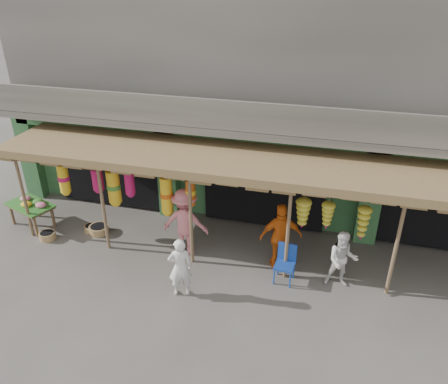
% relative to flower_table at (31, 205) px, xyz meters
% --- Properties ---
extents(ground, '(80.00, 80.00, 0.00)m').
position_rel_flower_table_xyz_m(ground, '(6.78, -0.30, -0.70)').
color(ground, '#514C47').
rests_on(ground, ground).
extents(building, '(16.40, 6.80, 7.00)m').
position_rel_flower_table_xyz_m(building, '(6.78, 4.56, 2.67)').
color(building, gray).
rests_on(building, ground).
extents(awning, '(14.00, 2.70, 2.79)m').
position_rel_flower_table_xyz_m(awning, '(6.63, 0.50, 1.87)').
color(awning, brown).
rests_on(awning, ground).
extents(flower_table, '(1.66, 1.30, 0.87)m').
position_rel_flower_table_xyz_m(flower_table, '(0.00, 0.00, 0.00)').
color(flower_table, brown).
rests_on(flower_table, ground).
extents(blue_chair, '(0.52, 0.53, 1.00)m').
position_rel_flower_table_xyz_m(blue_chair, '(7.79, -0.60, -0.14)').
color(blue_chair, '#173B97').
rests_on(blue_chair, ground).
extents(basket_left, '(0.51, 0.51, 0.18)m').
position_rel_flower_table_xyz_m(basket_left, '(1.86, 0.16, -0.61)').
color(basket_left, olive).
rests_on(basket_left, ground).
extents(basket_mid, '(0.66, 0.66, 0.22)m').
position_rel_flower_table_xyz_m(basket_mid, '(2.11, 0.13, -0.59)').
color(basket_mid, olive).
rests_on(basket_mid, ground).
extents(basket_right, '(0.56, 0.56, 0.21)m').
position_rel_flower_table_xyz_m(basket_right, '(0.82, -0.56, -0.60)').
color(basket_right, olive).
rests_on(basket_right, ground).
extents(person_front, '(0.68, 0.57, 1.57)m').
position_rel_flower_table_xyz_m(person_front, '(5.44, -1.80, 0.08)').
color(person_front, silver).
rests_on(person_front, ground).
extents(person_right, '(0.81, 0.67, 1.54)m').
position_rel_flower_table_xyz_m(person_right, '(9.15, -0.47, 0.06)').
color(person_right, silver).
rests_on(person_right, ground).
extents(person_vendor, '(1.19, 0.78, 1.87)m').
position_rel_flower_table_xyz_m(person_vendor, '(7.58, -0.11, 0.23)').
color(person_vendor, orange).
rests_on(person_vendor, ground).
extents(person_shopper, '(1.30, 0.81, 1.94)m').
position_rel_flower_table_xyz_m(person_shopper, '(4.97, -0.10, 0.27)').
color(person_shopper, '#D16E76').
rests_on(person_shopper, ground).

